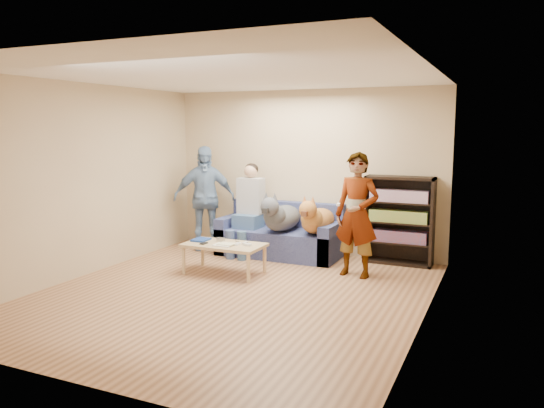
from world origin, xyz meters
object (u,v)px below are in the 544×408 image
at_px(notebook_blue, 201,240).
at_px(camera_silver, 221,240).
at_px(sofa, 281,238).
at_px(bookshelf, 399,218).
at_px(dog_tan, 316,219).
at_px(person_standing_left, 204,198).
at_px(person_seated, 248,206).
at_px(coffee_table, 224,247).
at_px(person_standing_right, 357,215).
at_px(dog_gray, 280,216).

height_order(notebook_blue, camera_silver, camera_silver).
xyz_separation_m(sofa, bookshelf, (1.80, 0.23, 0.40)).
bearing_deg(dog_tan, person_standing_left, 178.83).
relative_size(camera_silver, person_seated, 0.07).
bearing_deg(person_standing_left, dog_tan, -34.06).
distance_m(person_seated, dog_tan, 1.16).
bearing_deg(coffee_table, person_standing_right, 20.23).
bearing_deg(dog_gray, sofa, 111.72).
distance_m(person_standing_left, sofa, 1.45).
height_order(notebook_blue, dog_tan, dog_tan).
relative_size(person_standing_left, person_seated, 1.16).
bearing_deg(person_seated, camera_silver, -84.54).
xyz_separation_m(dog_gray, dog_tan, (0.56, 0.05, -0.01)).
distance_m(person_seated, bookshelf, 2.34).
height_order(person_standing_right, coffee_table, person_standing_right).
xyz_separation_m(notebook_blue, dog_tan, (1.33, 1.11, 0.21)).
bearing_deg(dog_tan, camera_silver, -135.37).
xyz_separation_m(person_standing_right, person_standing_left, (-2.73, 0.58, 0.01)).
distance_m(sofa, dog_tan, 0.76).
bearing_deg(person_seated, dog_tan, -1.39).
distance_m(camera_silver, dog_gray, 1.12).
distance_m(person_standing_right, dog_tan, 0.95).
xyz_separation_m(person_seated, dog_tan, (1.16, -0.03, -0.13)).
bearing_deg(coffee_table, person_standing_left, 130.83).
bearing_deg(dog_gray, coffee_table, -108.49).
height_order(person_standing_left, sofa, person_standing_left).
bearing_deg(notebook_blue, person_standing_left, 118.99).
height_order(dog_tan, coffee_table, dog_tan).
relative_size(notebook_blue, dog_tan, 0.22).
height_order(person_standing_left, coffee_table, person_standing_left).
distance_m(person_standing_left, camera_silver, 1.47).
relative_size(coffee_table, bookshelf, 0.85).
distance_m(notebook_blue, camera_silver, 0.29).
height_order(notebook_blue, bookshelf, bookshelf).
height_order(dog_gray, coffee_table, dog_gray).
relative_size(sofa, coffee_table, 1.73).
distance_m(person_standing_left, dog_tan, 1.98).
xyz_separation_m(person_standing_left, bookshelf, (3.12, 0.35, -0.18)).
bearing_deg(bookshelf, coffee_table, -143.44).
xyz_separation_m(camera_silver, dog_gray, (0.49, 0.99, 0.21)).
bearing_deg(dog_tan, notebook_blue, -140.23).
bearing_deg(dog_tan, person_seated, 178.61).
xyz_separation_m(person_standing_right, camera_silver, (-1.81, -0.50, -0.40)).
bearing_deg(dog_tan, coffee_table, -128.82).
relative_size(sofa, dog_tan, 1.62).
distance_m(person_standing_left, bookshelf, 3.15).
xyz_separation_m(notebook_blue, bookshelf, (2.49, 1.50, 0.25)).
distance_m(sofa, person_seated, 0.72).
bearing_deg(person_standing_right, dog_gray, 168.84).
relative_size(person_standing_right, sofa, 0.89).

